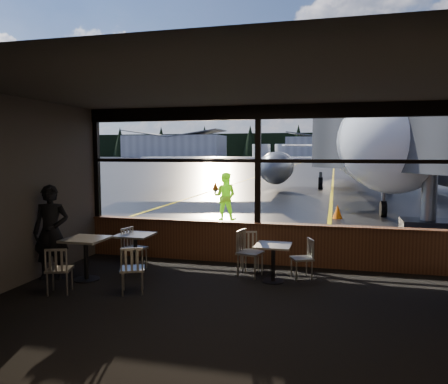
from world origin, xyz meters
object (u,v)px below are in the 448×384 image
at_px(cafe_table_near, 273,263).
at_px(cafe_table_mid, 135,252).
at_px(chair_mid_s, 132,269).
at_px(cone_nose, 337,212).
at_px(airliner, 358,108).
at_px(chair_left_s, 60,270).
at_px(ground_crew, 225,196).
at_px(jet_bridge, 398,149).
at_px(passenger, 51,232).
at_px(chair_near_w, 250,253).
at_px(chair_mid_w, 134,249).
at_px(cafe_table_left, 86,259).
at_px(chair_near_e, 302,259).
at_px(chair_near_n, 250,252).
at_px(cone_wing, 215,185).

bearing_deg(cafe_table_near, cafe_table_mid, 177.91).
bearing_deg(chair_mid_s, cone_nose, 46.66).
height_order(airliner, cone_nose, airliner).
height_order(chair_left_s, ground_crew, ground_crew).
bearing_deg(jet_bridge, passenger, -133.57).
distance_m(jet_bridge, cafe_table_near, 7.79).
height_order(jet_bridge, chair_near_w, jet_bridge).
xyz_separation_m(cafe_table_mid, chair_left_s, (-0.63, -1.72, 0.04)).
relative_size(cafe_table_mid, ground_crew, 0.45).
xyz_separation_m(cafe_table_near, chair_mid_w, (-2.98, 0.18, 0.08)).
height_order(cafe_table_left, chair_near_e, cafe_table_left).
distance_m(cafe_table_left, chair_mid_w, 1.11).
bearing_deg(cafe_table_left, chair_near_n, 25.64).
bearing_deg(cone_wing, jet_bridge, -53.36).
distance_m(chair_left_s, cone_nose, 11.29).
xyz_separation_m(chair_near_e, chair_near_n, (-1.10, 0.31, 0.01)).
xyz_separation_m(airliner, cafe_table_mid, (-5.37, -21.10, -4.91)).
distance_m(jet_bridge, chair_near_e, 7.29).
xyz_separation_m(cafe_table_mid, chair_mid_w, (-0.06, 0.07, 0.06)).
distance_m(cafe_table_near, chair_left_s, 3.90).
relative_size(jet_bridge, chair_left_s, 13.83).
relative_size(passenger, ground_crew, 1.06).
xyz_separation_m(airliner, cone_nose, (-1.20, -12.59, -5.04)).
xyz_separation_m(cafe_table_left, passenger, (-0.70, -0.09, 0.51)).
bearing_deg(chair_mid_s, chair_mid_w, 91.00).
distance_m(chair_near_n, passenger, 3.98).
distance_m(chair_near_w, chair_left_s, 3.58).
bearing_deg(jet_bridge, cone_nose, 135.27).
bearing_deg(chair_mid_s, cone_wing, 77.90).
height_order(cafe_table_mid, chair_near_w, chair_near_w).
bearing_deg(cafe_table_near, chair_near_w, 152.44).
bearing_deg(passenger, chair_near_w, -1.57).
xyz_separation_m(jet_bridge, chair_near_w, (-3.56, -6.55, -2.11)).
height_order(cafe_table_left, chair_near_w, chair_near_w).
height_order(chair_near_e, ground_crew, ground_crew).
bearing_deg(jet_bridge, ground_crew, 176.23).
bearing_deg(cone_wing, chair_mid_s, -78.52).
height_order(jet_bridge, chair_mid_s, jet_bridge).
relative_size(cafe_table_mid, cone_wing, 1.43).
height_order(passenger, cone_wing, passenger).
xyz_separation_m(chair_near_n, cone_wing, (-6.01, 19.16, -0.14)).
bearing_deg(chair_left_s, chair_mid_w, 53.37).
distance_m(cafe_table_near, chair_mid_w, 2.98).
height_order(chair_near_e, passenger, passenger).
distance_m(chair_near_w, cone_nose, 8.54).
relative_size(chair_mid_w, cone_wing, 1.64).
bearing_deg(cafe_table_near, passenger, -168.40).
distance_m(chair_near_w, ground_crew, 7.30).
relative_size(airliner, jet_bridge, 2.94).
relative_size(chair_near_n, cone_nose, 1.59).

